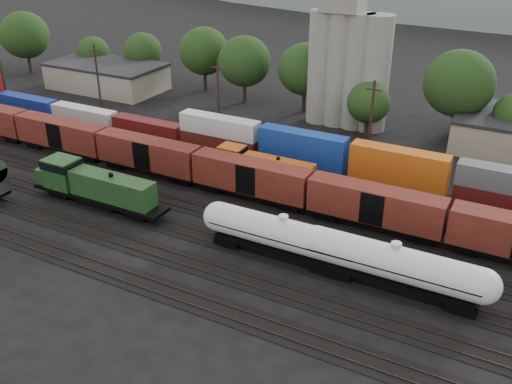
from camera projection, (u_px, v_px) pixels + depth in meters
The scene contains 12 objects.
ground at pixel (210, 212), 67.10m from camera, with size 600.00×600.00×0.00m, color black.
tracks at pixel (210, 212), 67.08m from camera, with size 180.00×33.20×0.20m.
green_locomotive at pixel (92, 185), 67.47m from camera, with size 18.38×3.24×4.86m.
tank_car_a at pixel (283, 235), 56.89m from camera, with size 18.27×3.27×4.79m.
tank_car_b at pixel (394, 265), 52.14m from camera, with size 18.72×3.35×4.91m.
orange_locomotive at pixel (259, 166), 73.41m from camera, with size 16.06×2.68×4.02m.
boxcar_string at pixel (448, 222), 58.76m from camera, with size 184.40×2.90×4.20m.
container_wall at pixel (196, 135), 82.63m from camera, with size 160.00×2.60×5.80m.
grain_silo at pixel (348, 57), 89.10m from camera, with size 13.40×5.00×29.00m.
industrial_sheds at pixel (362, 114), 91.01m from camera, with size 119.38×17.26×5.10m.
tree_band at pixel (346, 77), 92.03m from camera, with size 165.63×20.09×14.18m.
utility_poles at pixel (290, 109), 81.69m from camera, with size 122.20×0.36×12.00m.
Camera 1 is at (32.47, -49.47, 32.19)m, focal length 40.00 mm.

